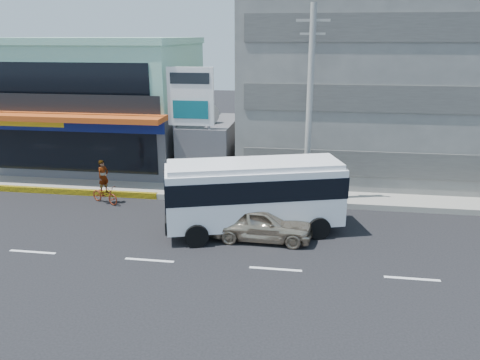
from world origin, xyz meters
The scene contains 11 objects.
ground centered at (0.00, 0.00, 0.00)m, with size 120.00×120.00×0.00m, color black.
sidewalk centered at (5.00, 9.50, 0.15)m, with size 70.00×5.00×0.30m, color gray.
shop_building centered at (-8.00, 13.95, 4.00)m, with size 12.40×11.70×8.00m.
concrete_building centered at (10.00, 15.00, 7.00)m, with size 16.00×12.00×14.00m, color gray.
gap_structure centered at (0.00, 12.00, 1.75)m, with size 3.00×6.00×3.50m, color #4B4A50.
satellite_dish centered at (0.00, 11.00, 3.58)m, with size 1.50×1.50×0.15m, color slate.
billboard centered at (-0.50, 9.20, 4.93)m, with size 2.60×0.18×6.90m.
utility_pole_near centered at (6.00, 7.40, 5.15)m, with size 1.60×0.30×10.00m.
minibus centered at (3.74, 3.46, 1.95)m, with size 8.18×4.68×3.26m.
sedan centered at (4.12, 2.69, 0.77)m, with size 1.83×4.55×1.55m, color #C1AF93.
motorcycle_rider centered at (-4.50, 6.04, 0.78)m, with size 1.93×1.35×2.35m.
Camera 1 is at (6.03, -16.02, 8.50)m, focal length 35.00 mm.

